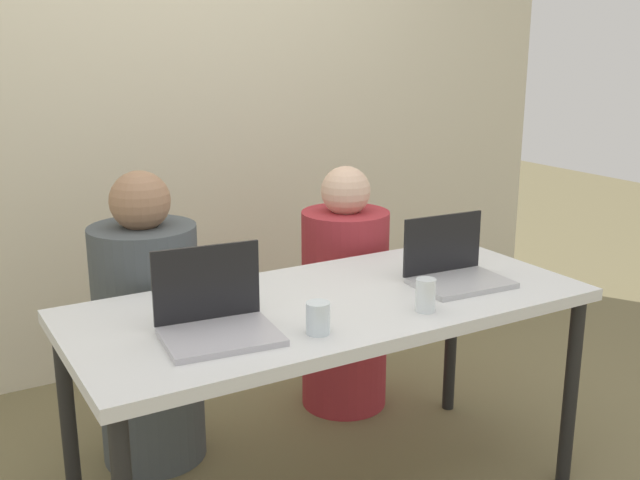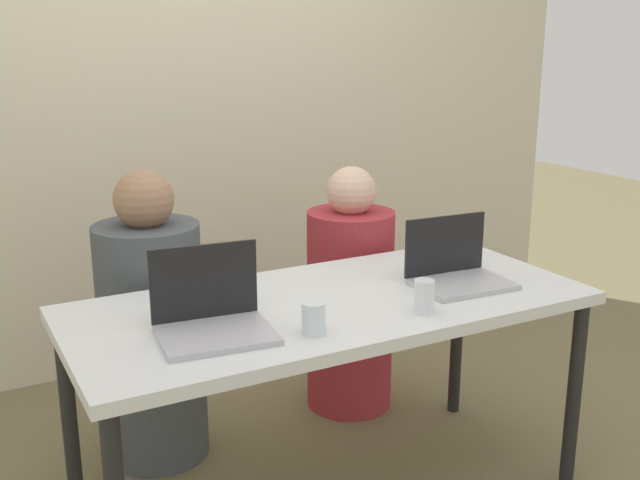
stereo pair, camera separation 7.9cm
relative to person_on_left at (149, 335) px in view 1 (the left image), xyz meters
name	(u,v)px [view 1 (the left image)]	position (x,y,z in m)	size (l,w,h in m)	color
back_wall	(168,97)	(0.43, 0.88, 0.80)	(4.50, 0.10, 2.58)	beige
desk	(332,318)	(0.43, -0.60, 0.18)	(1.68, 0.74, 0.74)	silver
person_on_left	(149,335)	(0.00, 0.00, 0.00)	(0.40, 0.40, 1.11)	#454C50
person_on_right	(345,302)	(0.86, 0.00, -0.03)	(0.39, 0.39, 1.05)	#A42C34
laptop_front_right	(455,269)	(0.88, -0.66, 0.30)	(0.33, 0.27, 0.22)	#B0B1B4
laptop_front_left	(216,317)	(-0.01, -0.69, 0.30)	(0.34, 0.30, 0.24)	#B3B1B9
water_glass_right	(425,297)	(0.62, -0.84, 0.29)	(0.06, 0.06, 0.10)	white
water_glass_left	(318,320)	(0.25, -0.83, 0.29)	(0.07, 0.07, 0.09)	silver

